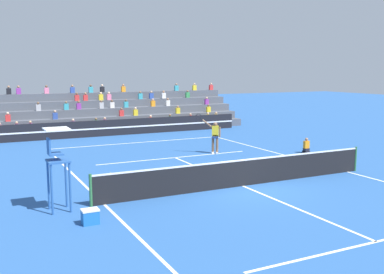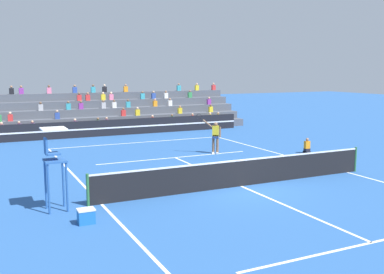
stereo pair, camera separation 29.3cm
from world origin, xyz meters
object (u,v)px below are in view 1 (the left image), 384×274
(ball_kid_courtside, at_px, (306,147))
(equipment_cooler, at_px, (90,217))
(umpire_chair, at_px, (57,158))
(tennis_ball, at_px, (110,173))
(tennis_player, at_px, (215,136))

(ball_kid_courtside, distance_m, equipment_cooler, 14.65)
(umpire_chair, bearing_deg, equipment_cooler, -70.43)
(equipment_cooler, bearing_deg, umpire_chair, 109.57)
(tennis_ball, relative_size, equipment_cooler, 0.14)
(umpire_chair, bearing_deg, tennis_player, 34.76)
(umpire_chair, height_order, ball_kid_courtside, umpire_chair)
(umpire_chair, relative_size, tennis_ball, 39.26)
(umpire_chair, xyz_separation_m, equipment_cooler, (0.60, -1.69, -1.49))
(tennis_player, relative_size, tennis_ball, 32.73)
(tennis_player, xyz_separation_m, equipment_cooler, (-8.79, -8.21, -0.75))
(tennis_player, bearing_deg, ball_kid_courtside, -25.03)
(ball_kid_courtside, bearing_deg, equipment_cooler, -155.43)
(umpire_chair, bearing_deg, tennis_ball, 55.49)
(tennis_ball, distance_m, equipment_cooler, 6.43)
(tennis_ball, height_order, equipment_cooler, equipment_cooler)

